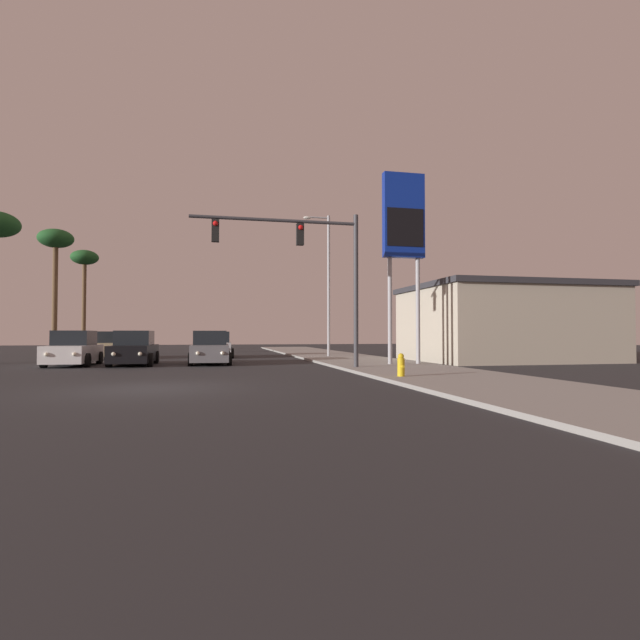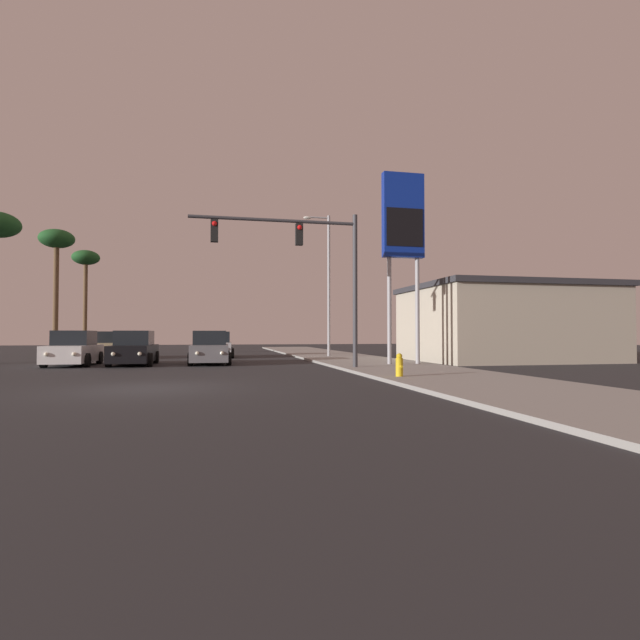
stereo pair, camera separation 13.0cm
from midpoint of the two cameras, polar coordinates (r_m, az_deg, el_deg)
ground_plane at (r=14.68m, az=-18.78°, el=-7.44°), size 120.00×120.00×0.00m
sidewalk_right at (r=25.77m, az=5.57°, el=-4.85°), size 5.00×60.00×0.12m
building_gas_station at (r=30.33m, az=20.42°, el=-0.30°), size 10.30×8.30×4.30m
car_tan at (r=33.72m, az=-23.20°, el=-2.77°), size 2.04×4.33×1.68m
car_grey at (r=25.79m, az=-12.33°, el=-3.26°), size 2.04×4.33×1.68m
car_white at (r=26.66m, az=-26.20°, el=-3.07°), size 2.04×4.33×1.68m
car_black at (r=25.93m, az=-20.36°, el=-3.18°), size 2.04×4.33×1.68m
car_silver at (r=33.06m, az=-11.56°, el=-2.90°), size 2.04×4.34×1.68m
traffic_light_mast at (r=21.02m, az=-1.04°, el=7.13°), size 7.03×0.36×6.50m
street_lamp at (r=31.96m, az=0.90°, el=4.85°), size 1.74×0.24×9.00m
gas_station_sign at (r=24.26m, az=9.63°, el=10.55°), size 2.00×0.42×9.00m
fire_hydrant at (r=16.69m, az=9.28°, el=-5.12°), size 0.24×0.34×0.76m
palm_tree_mid at (r=40.51m, az=-27.81°, el=7.50°), size 2.40×2.40×8.99m
palm_tree_far at (r=50.21m, az=-25.13°, el=5.88°), size 2.40×2.40×9.14m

